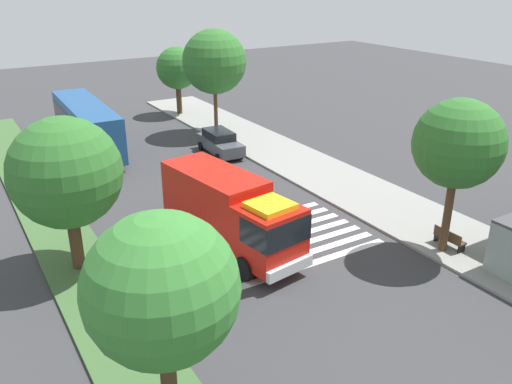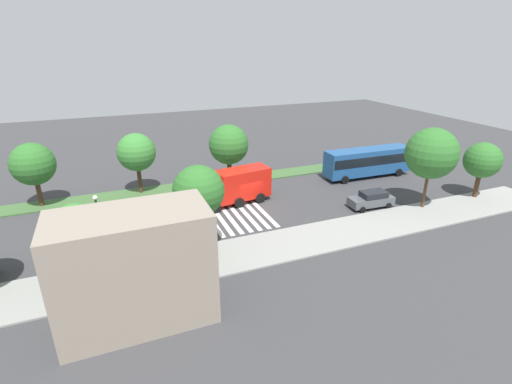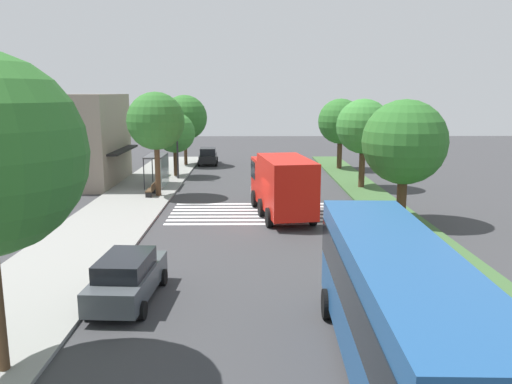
# 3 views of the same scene
# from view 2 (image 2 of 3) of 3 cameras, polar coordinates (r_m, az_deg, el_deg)

# --- Properties ---
(ground_plane) EXTENTS (120.00, 120.00, 0.00)m
(ground_plane) POSITION_cam_2_polar(r_m,az_deg,el_deg) (40.47, -0.66, -1.97)
(ground_plane) COLOR #38383A
(sidewalk) EXTENTS (60.00, 5.17, 0.14)m
(sidewalk) POSITION_cam_2_polar(r_m,az_deg,el_deg) (33.09, 5.10, -7.69)
(sidewalk) COLOR gray
(sidewalk) RESTS_ON ground_plane
(median_strip) EXTENTS (60.00, 3.00, 0.14)m
(median_strip) POSITION_cam_2_polar(r_m,az_deg,el_deg) (47.38, -4.17, 1.71)
(median_strip) COLOR #3D6033
(median_strip) RESTS_ON ground_plane
(crosswalk) EXTENTS (5.85, 11.56, 0.01)m
(crosswalk) POSITION_cam_2_polar(r_m,az_deg,el_deg) (39.77, -3.68, -2.45)
(crosswalk) COLOR silver
(crosswalk) RESTS_ON ground_plane
(fire_truck) EXTENTS (8.69, 3.76, 3.69)m
(fire_truck) POSITION_cam_2_polar(r_m,az_deg,el_deg) (40.05, -3.74, 0.88)
(fire_truck) COLOR red
(fire_truck) RESTS_ON ground_plane
(parked_car_west) EXTENTS (4.83, 2.26, 1.76)m
(parked_car_west) POSITION_cam_2_polar(r_m,az_deg,el_deg) (41.40, 16.99, -1.05)
(parked_car_west) COLOR #474C51
(parked_car_west) RESTS_ON ground_plane
(transit_bus) EXTENTS (11.57, 3.15, 3.67)m
(transit_bus) POSITION_cam_2_polar(r_m,az_deg,el_deg) (50.25, 16.47, 4.56)
(transit_bus) COLOR navy
(transit_bus) RESTS_ON ground_plane
(bus_stop_shelter) EXTENTS (3.50, 1.40, 2.46)m
(bus_stop_shelter) POSITION_cam_2_polar(r_m,az_deg,el_deg) (30.34, -15.30, -7.46)
(bus_stop_shelter) COLOR #4C4C51
(bus_stop_shelter) RESTS_ON sidewalk
(bench_near_shelter) EXTENTS (1.60, 0.50, 0.90)m
(bench_near_shelter) POSITION_cam_2_polar(r_m,az_deg,el_deg) (31.51, -7.79, -8.36)
(bench_near_shelter) COLOR #4C3823
(bench_near_shelter) RESTS_ON sidewalk
(street_lamp) EXTENTS (0.36, 0.36, 5.92)m
(street_lamp) POSITION_cam_2_polar(r_m,az_deg,el_deg) (30.28, -22.43, -4.71)
(street_lamp) COLOR #2D2D30
(street_lamp) RESTS_ON sidewalk
(storefront_building) EXTENTS (9.10, 5.35, 7.30)m
(storefront_building) POSITION_cam_2_polar(r_m,az_deg,el_deg) (24.22, -17.75, -10.92)
(storefront_building) COLOR gray
(storefront_building) RESTS_ON ground_plane
(sidewalk_tree_far_west) EXTENTS (3.84, 3.84, 6.14)m
(sidewalk_tree_far_west) POSITION_cam_2_polar(r_m,az_deg,el_deg) (47.61, 30.92, 4.09)
(sidewalk_tree_far_west) COLOR #47301E
(sidewalk_tree_far_west) RESTS_ON sidewalk
(sidewalk_tree_west) EXTENTS (5.10, 5.10, 8.34)m
(sidewalk_tree_west) POSITION_cam_2_polar(r_m,az_deg,el_deg) (41.55, 24.90, 5.27)
(sidewalk_tree_west) COLOR #513823
(sidewalk_tree_west) RESTS_ON sidewalk
(sidewalk_tree_center) EXTENTS (4.06, 4.06, 7.36)m
(sidewalk_tree_center) POSITION_cam_2_polar(r_m,az_deg,el_deg) (29.81, -8.64, 0.14)
(sidewalk_tree_center) COLOR #513823
(sidewalk_tree_center) RESTS_ON sidewalk
(sidewalk_tree_east) EXTENTS (3.56, 3.56, 5.61)m
(sidewalk_tree_east) POSITION_cam_2_polar(r_m,az_deg,el_deg) (29.90, -25.42, -4.91)
(sidewalk_tree_east) COLOR #47301E
(sidewalk_tree_east) RESTS_ON sidewalk
(median_tree_far_west) EXTENTS (4.80, 4.80, 6.94)m
(median_tree_far_west) POSITION_cam_2_polar(r_m,az_deg,el_deg) (46.05, -4.12, 7.10)
(median_tree_far_west) COLOR #47301E
(median_tree_far_west) RESTS_ON median_strip
(median_tree_west) EXTENTS (4.21, 4.21, 6.84)m
(median_tree_west) POSITION_cam_2_polar(r_m,az_deg,el_deg) (44.04, -17.55, 5.69)
(median_tree_west) COLOR #47301E
(median_tree_west) RESTS_ON median_strip
(median_tree_center) EXTENTS (4.34, 4.34, 6.73)m
(median_tree_center) POSITION_cam_2_polar(r_m,az_deg,el_deg) (44.57, -30.55, 3.60)
(median_tree_center) COLOR #47301E
(median_tree_center) RESTS_ON median_strip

